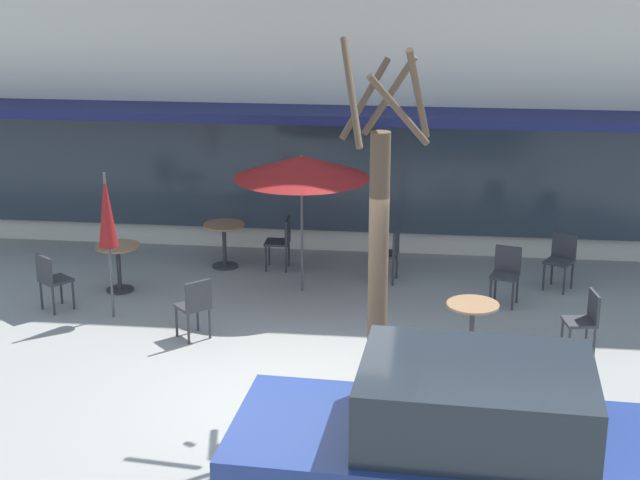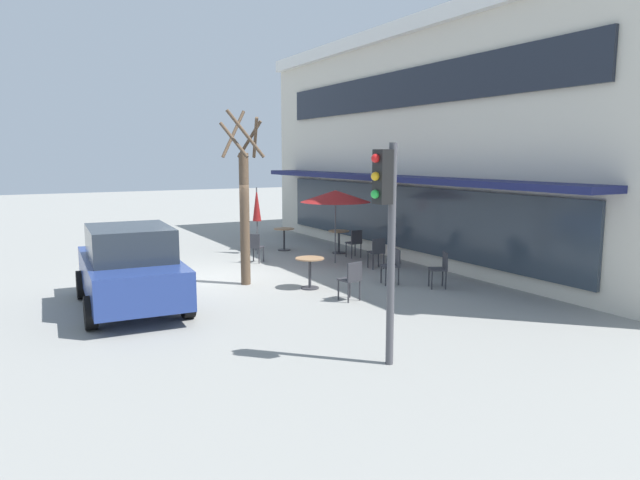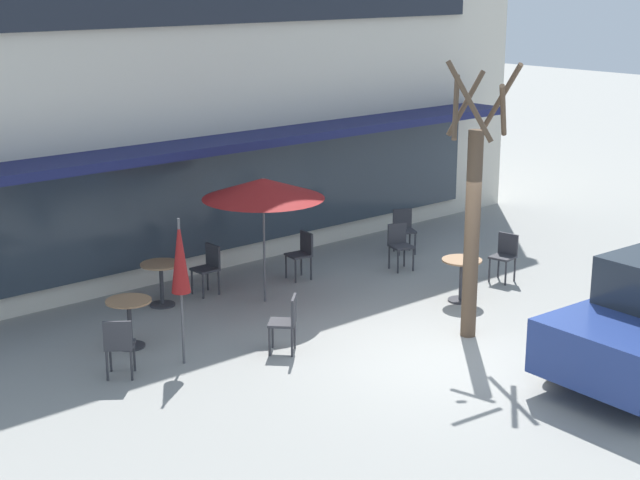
{
  "view_description": "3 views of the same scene",
  "coord_description": "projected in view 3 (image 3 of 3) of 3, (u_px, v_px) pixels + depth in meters",
  "views": [
    {
      "loc": [
        1.62,
        -10.63,
        5.47
      ],
      "look_at": [
        0.05,
        2.62,
        1.26
      ],
      "focal_mm": 55.0,
      "sensor_mm": 36.0,
      "label": 1
    },
    {
      "loc": [
        14.23,
        -4.69,
        3.2
      ],
      "look_at": [
        0.18,
        3.06,
        0.84
      ],
      "focal_mm": 32.0,
      "sensor_mm": 36.0,
      "label": 2
    },
    {
      "loc": [
        -10.37,
        -8.96,
        5.55
      ],
      "look_at": [
        0.41,
        3.34,
        1.08
      ],
      "focal_mm": 55.0,
      "sensor_mm": 36.0,
      "label": 3
    }
  ],
  "objects": [
    {
      "name": "building_facade",
      "position": [
        101.0,
        67.0,
        20.83
      ],
      "size": [
        17.29,
        9.1,
        7.22
      ],
      "color": "beige",
      "rests_on": "ground"
    },
    {
      "name": "cafe_chair_6",
      "position": [
        400.0,
        243.0,
        18.88
      ],
      "size": [
        0.49,
        0.49,
        0.89
      ],
      "color": "#333338",
      "rests_on": "ground"
    },
    {
      "name": "cafe_chair_2",
      "position": [
        119.0,
        343.0,
        13.76
      ],
      "size": [
        0.56,
        0.56,
        0.89
      ],
      "color": "#333338",
      "rests_on": "ground"
    },
    {
      "name": "cafe_chair_5",
      "position": [
        287.0,
        320.0,
        14.7
      ],
      "size": [
        0.57,
        0.57,
        0.89
      ],
      "color": "#333338",
      "rests_on": "ground"
    },
    {
      "name": "street_tree",
      "position": [
        473.0,
        214.0,
        15.01
      ],
      "size": [
        1.08,
        1.08,
        4.33
      ],
      "color": "brown",
      "rests_on": "ground"
    },
    {
      "name": "patio_umbrella_green_folded",
      "position": [
        180.0,
        257.0,
        13.99
      ],
      "size": [
        0.28,
        0.28,
        2.2
      ],
      "color": "#4C4C51",
      "rests_on": "ground"
    },
    {
      "name": "cafe_chair_4",
      "position": [
        302.0,
        252.0,
        18.28
      ],
      "size": [
        0.45,
        0.45,
        0.89
      ],
      "color": "#333338",
      "rests_on": "ground"
    },
    {
      "name": "cafe_table_streetside",
      "position": [
        161.0,
        277.0,
        16.79
      ],
      "size": [
        0.7,
        0.7,
        0.76
      ],
      "color": "#333338",
      "rests_on": "ground"
    },
    {
      "name": "cafe_chair_1",
      "position": [
        208.0,
        265.0,
        17.41
      ],
      "size": [
        0.4,
        0.4,
        0.89
      ],
      "color": "#333338",
      "rests_on": "ground"
    },
    {
      "name": "ground_plane",
      "position": [
        447.0,
        359.0,
        14.56
      ],
      "size": [
        80.0,
        80.0,
        0.0
      ],
      "primitive_type": "plane",
      "color": "gray"
    },
    {
      "name": "cafe_chair_0",
      "position": [
        505.0,
        253.0,
        18.16
      ],
      "size": [
        0.46,
        0.46,
        0.89
      ],
      "color": "#333338",
      "rests_on": "ground"
    },
    {
      "name": "cafe_table_near_wall",
      "position": [
        461.0,
        273.0,
        17.02
      ],
      "size": [
        0.7,
        0.7,
        0.76
      ],
      "color": "#333338",
      "rests_on": "ground"
    },
    {
      "name": "cafe_chair_3",
      "position": [
        404.0,
        227.0,
        20.02
      ],
      "size": [
        0.54,
        0.54,
        0.89
      ],
      "color": "#333338",
      "rests_on": "ground"
    },
    {
      "name": "patio_umbrella_cream_folded",
      "position": [
        263.0,
        188.0,
        16.6
      ],
      "size": [
        2.1,
        2.1,
        2.2
      ],
      "color": "#4C4C51",
      "rests_on": "ground"
    },
    {
      "name": "cafe_table_by_tree",
      "position": [
        129.0,
        315.0,
        14.91
      ],
      "size": [
        0.7,
        0.7,
        0.76
      ],
      "color": "#333338",
      "rests_on": "ground"
    }
  ]
}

